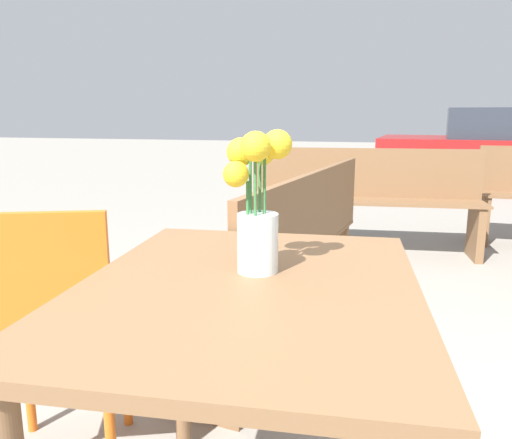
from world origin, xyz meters
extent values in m
cube|color=brown|center=(0.00, 0.00, 0.74)|extent=(0.81, 1.01, 0.03)
cylinder|color=brown|center=(-0.34, 0.39, 0.36)|extent=(0.05, 0.05, 0.73)
cylinder|color=brown|center=(0.28, 0.44, 0.36)|extent=(0.05, 0.05, 0.73)
cylinder|color=silver|center=(0.00, 0.08, 0.83)|extent=(0.10, 0.10, 0.14)
cylinder|color=silver|center=(0.00, 0.08, 0.80)|extent=(0.09, 0.09, 0.08)
cylinder|color=#337038|center=(0.01, 0.09, 0.90)|extent=(0.01, 0.01, 0.27)
sphere|color=yellow|center=(0.04, 0.09, 1.06)|extent=(0.07, 0.07, 0.07)
cylinder|color=#337038|center=(0.00, 0.10, 0.89)|extent=(0.01, 0.01, 0.25)
sphere|color=yellow|center=(0.00, 0.13, 1.03)|extent=(0.05, 0.05, 0.05)
cylinder|color=#337038|center=(-0.02, 0.09, 0.89)|extent=(0.01, 0.01, 0.25)
sphere|color=yellow|center=(-0.05, 0.10, 1.04)|extent=(0.07, 0.07, 0.07)
cylinder|color=#337038|center=(-0.02, 0.07, 0.87)|extent=(0.01, 0.01, 0.21)
sphere|color=yellow|center=(-0.04, 0.05, 0.99)|extent=(0.06, 0.06, 0.06)
cylinder|color=#337038|center=(0.00, 0.06, 0.90)|extent=(0.01, 0.01, 0.27)
sphere|color=yellow|center=(0.01, 0.03, 1.05)|extent=(0.07, 0.07, 0.07)
cube|color=orange|center=(-0.69, 0.24, 0.44)|extent=(0.52, 0.52, 0.03)
cube|color=orange|center=(-0.62, 0.07, 0.66)|extent=(0.38, 0.17, 0.42)
cylinder|color=orange|center=(-0.91, 0.34, 0.21)|extent=(0.03, 0.03, 0.42)
cylinder|color=orange|center=(-0.59, 0.46, 0.21)|extent=(0.03, 0.03, 0.42)
cylinder|color=orange|center=(-0.47, 0.14, 0.21)|extent=(0.03, 0.03, 0.42)
cube|color=brown|center=(-0.21, 1.37, 0.44)|extent=(0.62, 1.78, 0.02)
cube|color=brown|center=(-0.05, 1.35, 0.65)|extent=(0.30, 1.73, 0.40)
cube|color=brown|center=(-0.33, 0.57, 0.21)|extent=(0.33, 0.11, 0.43)
cube|color=brown|center=(-0.09, 2.18, 0.21)|extent=(0.33, 0.11, 0.43)
cube|color=brown|center=(0.14, 3.02, 0.44)|extent=(1.88, 0.53, 0.02)
cube|color=brown|center=(0.12, 3.18, 0.65)|extent=(1.85, 0.21, 0.40)
cube|color=brown|center=(1.00, 3.10, 0.21)|extent=(0.09, 0.33, 0.43)
cube|color=brown|center=(-0.73, 2.94, 0.21)|extent=(0.09, 0.33, 0.43)
cube|color=brown|center=(1.15, 3.66, 0.21)|extent=(0.08, 0.33, 0.43)
cylinder|color=black|center=(1.15, 8.51, 0.30)|extent=(0.61, 0.24, 0.60)
cylinder|color=black|center=(0.99, 6.88, 0.30)|extent=(0.61, 0.24, 0.60)
camera|label=1|loc=(0.28, -1.02, 1.12)|focal=35.00mm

